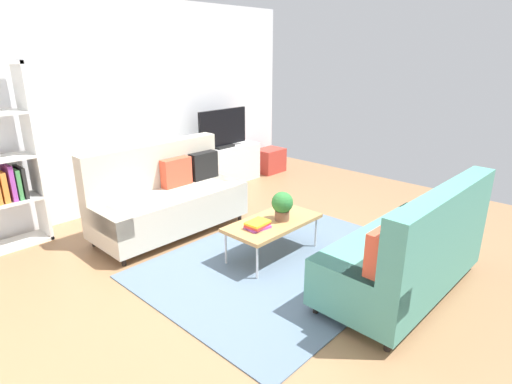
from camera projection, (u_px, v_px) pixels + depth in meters
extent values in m
plane|color=#936B47|center=(267.00, 263.00, 4.51)|extent=(7.68, 7.68, 0.00)
cube|color=silver|center=(120.00, 106.00, 5.85)|extent=(6.40, 0.12, 2.90)
cube|color=slate|center=(283.00, 262.00, 4.52)|extent=(2.90, 2.20, 0.01)
cube|color=beige|center=(171.00, 209.00, 5.18)|extent=(1.91, 0.85, 0.44)
cube|color=beige|center=(153.00, 165.00, 5.23)|extent=(1.90, 0.21, 0.56)
cube|color=beige|center=(221.00, 185.00, 5.73)|extent=(0.21, 0.84, 0.22)
cube|color=beige|center=(106.00, 220.00, 4.56)|extent=(0.21, 0.84, 0.22)
cylinder|color=black|center=(240.00, 217.00, 5.64)|extent=(0.05, 0.05, 0.10)
cylinder|color=black|center=(124.00, 261.00, 4.45)|extent=(0.05, 0.05, 0.10)
cylinder|color=black|center=(207.00, 204.00, 6.09)|extent=(0.05, 0.05, 0.10)
cylinder|color=black|center=(94.00, 242.00, 4.90)|extent=(0.05, 0.05, 0.10)
cube|color=black|center=(204.00, 165.00, 5.60)|extent=(0.40, 0.14, 0.36)
cube|color=#D84C33|center=(176.00, 172.00, 5.29)|extent=(0.40, 0.14, 0.36)
cube|color=teal|center=(401.00, 260.00, 3.91)|extent=(1.91, 0.87, 0.44)
cube|color=teal|center=(443.00, 220.00, 3.54)|extent=(1.90, 0.23, 0.56)
cube|color=teal|center=(354.00, 284.00, 3.30)|extent=(0.21, 0.84, 0.22)
cube|color=teal|center=(439.00, 224.00, 4.46)|extent=(0.21, 0.84, 0.22)
cylinder|color=black|center=(316.00, 309.00, 3.64)|extent=(0.05, 0.05, 0.10)
cylinder|color=black|center=(405.00, 245.00, 4.82)|extent=(0.05, 0.05, 0.10)
cylinder|color=black|center=(387.00, 345.00, 3.19)|extent=(0.05, 0.05, 0.10)
cylinder|color=black|center=(467.00, 265.00, 4.37)|extent=(0.05, 0.05, 0.10)
cube|color=#D84C33|center=(385.00, 250.00, 3.24)|extent=(0.40, 0.15, 0.36)
cube|color=#B7844C|center=(273.00, 223.00, 4.56)|extent=(1.10, 0.56, 0.04)
cylinder|color=silver|center=(226.00, 248.00, 4.43)|extent=(0.02, 0.02, 0.38)
cylinder|color=silver|center=(285.00, 222.00, 5.12)|extent=(0.02, 0.02, 0.38)
cylinder|color=silver|center=(257.00, 263.00, 4.13)|extent=(0.02, 0.02, 0.38)
cylinder|color=silver|center=(316.00, 232.00, 4.82)|extent=(0.02, 0.02, 0.38)
cube|color=silver|center=(223.00, 166.00, 7.11)|extent=(1.40, 0.44, 0.64)
cube|color=black|center=(223.00, 146.00, 6.99)|extent=(0.36, 0.20, 0.04)
cube|color=black|center=(223.00, 127.00, 6.88)|extent=(1.00, 0.05, 0.60)
cube|color=white|center=(33.00, 154.00, 4.84)|extent=(0.04, 0.36, 2.10)
cube|color=white|center=(0.00, 248.00, 4.81)|extent=(1.10, 0.36, 0.04)
cube|color=orange|center=(1.00, 186.00, 4.68)|extent=(0.06, 0.29, 0.36)
cube|color=purple|center=(9.00, 182.00, 4.72)|extent=(0.05, 0.29, 0.41)
cube|color=#3F8C4C|center=(16.00, 183.00, 4.78)|extent=(0.04, 0.29, 0.35)
cube|color=#262626|center=(21.00, 182.00, 4.82)|extent=(0.04, 0.29, 0.37)
cube|color=#B2382D|center=(270.00, 160.00, 7.84)|extent=(0.52, 0.40, 0.44)
cylinder|color=brown|center=(282.00, 215.00, 4.57)|extent=(0.16, 0.16, 0.11)
sphere|color=#2D7233|center=(282.00, 202.00, 4.52)|extent=(0.24, 0.24, 0.24)
cube|color=purple|center=(258.00, 227.00, 4.37)|extent=(0.26, 0.21, 0.02)
cube|color=red|center=(258.00, 225.00, 4.36)|extent=(0.26, 0.21, 0.03)
cube|color=gold|center=(258.00, 223.00, 4.35)|extent=(0.25, 0.19, 0.02)
cylinder|color=#33B29E|center=(193.00, 147.00, 6.61)|extent=(0.08, 0.08, 0.18)
cylinder|color=#3F8C4C|center=(204.00, 145.00, 6.64)|extent=(0.04, 0.04, 0.22)
cylinder|color=silver|center=(208.00, 144.00, 6.71)|extent=(0.05, 0.05, 0.23)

